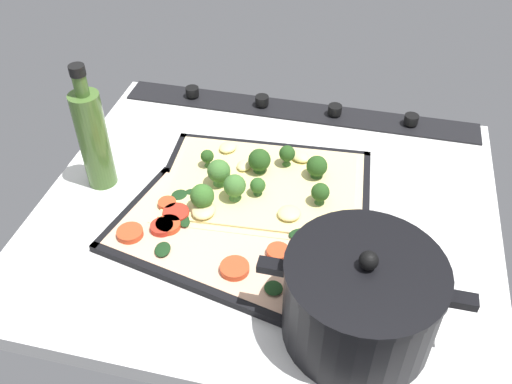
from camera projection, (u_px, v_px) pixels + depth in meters
ground_plane at (267, 214)px, 94.66cm from camera, size 75.90×66.51×3.00cm
stove_control_panel at (298, 110)px, 114.95cm from camera, size 72.87×7.00×2.60cm
baking_tray_front at (263, 191)px, 96.27cm from camera, size 37.84×28.38×1.30cm
broccoli_pizza at (260, 184)px, 95.05cm from camera, size 35.29×25.83×6.14cm
baking_tray_back at (224, 241)px, 87.40cm from camera, size 39.35×28.53×1.30cm
veggie_pizza_back at (218, 237)px, 86.96cm from camera, size 36.49×25.67×1.90cm
cooking_pot at (361, 300)px, 71.35cm from camera, size 27.18×20.38×15.19cm
oil_bottle at (94, 136)px, 92.64cm from camera, size 5.01×5.01×22.88cm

